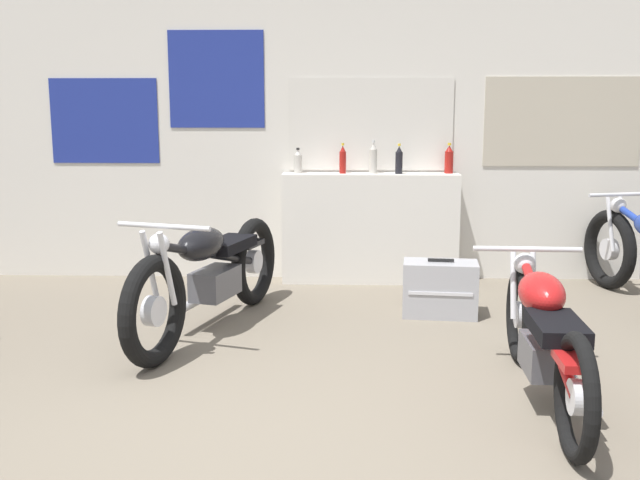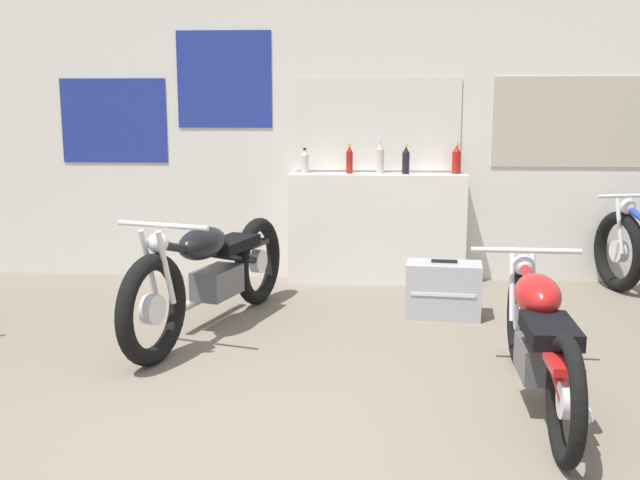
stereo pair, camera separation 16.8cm
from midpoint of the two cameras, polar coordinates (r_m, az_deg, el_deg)
name	(u,v)px [view 2 (the right image)]	position (r m, az deg, el deg)	size (l,w,h in m)	color
ground_plane	(260,443)	(3.71, -3.24, -15.20)	(24.00, 24.00, 0.00)	#706656
wall_back	(315,125)	(6.82, 0.34, 8.75)	(10.00, 0.07, 2.80)	silver
sill_counter	(377,228)	(6.72, 5.05, 0.88)	(1.57, 0.28, 0.98)	silver
bottle_leftmost	(305,162)	(6.69, -0.44, 5.97)	(0.07, 0.07, 0.22)	#B7B2A8
bottle_left_center	(349,160)	(6.66, 2.99, 6.10)	(0.06, 0.06, 0.27)	maroon
bottle_center	(380,159)	(6.66, 5.33, 6.18)	(0.07, 0.07, 0.30)	#B7B2A8
bottle_right_center	(406,161)	(6.64, 7.28, 6.02)	(0.06, 0.06, 0.27)	black
bottle_rightmost	(456,160)	(6.75, 11.06, 5.99)	(0.08, 0.08, 0.27)	maroon
motorcycle_black	(212,273)	(5.34, -7.35, -2.50)	(0.86, 2.15, 0.87)	black
motorcycle_red	(540,336)	(4.19, 17.53, -6.98)	(0.64, 1.93, 0.76)	black
hard_case_silver	(443,290)	(5.76, 10.22, -3.75)	(0.59, 0.36, 0.44)	#9E9EA3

